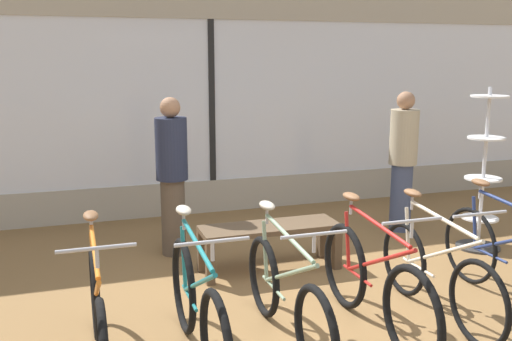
# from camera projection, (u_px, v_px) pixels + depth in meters

# --- Properties ---
(ground_plane) EXTENTS (24.00, 24.00, 0.00)m
(ground_plane) POSITION_uv_depth(u_px,v_px,m) (322.00, 326.00, 4.58)
(ground_plane) COLOR olive
(shop_back_wall) EXTENTS (12.00, 0.08, 3.20)m
(shop_back_wall) POSITION_uv_depth(u_px,v_px,m) (211.00, 93.00, 7.62)
(shop_back_wall) COLOR #B2A893
(shop_back_wall) RESTS_ON ground_plane
(bicycle_far_left) EXTENTS (0.46, 1.74, 1.04)m
(bicycle_far_left) POSITION_uv_depth(u_px,v_px,m) (98.00, 316.00, 3.87)
(bicycle_far_left) COLOR black
(bicycle_far_left) RESTS_ON ground_plane
(bicycle_left) EXTENTS (0.46, 1.78, 1.06)m
(bicycle_left) POSITION_uv_depth(u_px,v_px,m) (198.00, 309.00, 3.96)
(bicycle_left) COLOR black
(bicycle_left) RESTS_ON ground_plane
(bicycle_center_left) EXTENTS (0.46, 1.73, 1.02)m
(bicycle_center_left) POSITION_uv_depth(u_px,v_px,m) (286.00, 297.00, 4.24)
(bicycle_center_left) COLOR black
(bicycle_center_left) RESTS_ON ground_plane
(bicycle_center_right) EXTENTS (0.46, 1.75, 1.05)m
(bicycle_center_right) POSITION_uv_depth(u_px,v_px,m) (374.00, 284.00, 4.41)
(bicycle_center_right) COLOR black
(bicycle_center_right) RESTS_ON ground_plane
(bicycle_right) EXTENTS (0.46, 1.67, 1.02)m
(bicycle_right) POSITION_uv_depth(u_px,v_px,m) (437.00, 273.00, 4.68)
(bicycle_right) COLOR black
(bicycle_right) RESTS_ON ground_plane
(bicycle_far_right) EXTENTS (0.46, 1.81, 1.05)m
(bicycle_far_right) POSITION_uv_depth(u_px,v_px,m) (510.00, 259.00, 4.91)
(bicycle_far_right) COLOR black
(bicycle_far_right) RESTS_ON ground_plane
(accessory_rack) EXTENTS (0.48, 0.48, 1.80)m
(accessory_rack) POSITION_uv_depth(u_px,v_px,m) (483.00, 184.00, 6.30)
(accessory_rack) COLOR #333333
(accessory_rack) RESTS_ON ground_plane
(display_bench) EXTENTS (1.40, 0.44, 0.47)m
(display_bench) POSITION_uv_depth(u_px,v_px,m) (270.00, 233.00, 5.71)
(display_bench) COLOR brown
(display_bench) RESTS_ON ground_plane
(customer_near_rack) EXTENTS (0.38, 0.38, 1.71)m
(customer_near_rack) POSITION_uv_depth(u_px,v_px,m) (403.00, 159.00, 6.92)
(customer_near_rack) COLOR #424C6B
(customer_near_rack) RESTS_ON ground_plane
(customer_by_window) EXTENTS (0.48, 0.48, 1.71)m
(customer_by_window) POSITION_uv_depth(u_px,v_px,m) (172.00, 173.00, 6.08)
(customer_by_window) COLOR brown
(customer_by_window) RESTS_ON ground_plane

